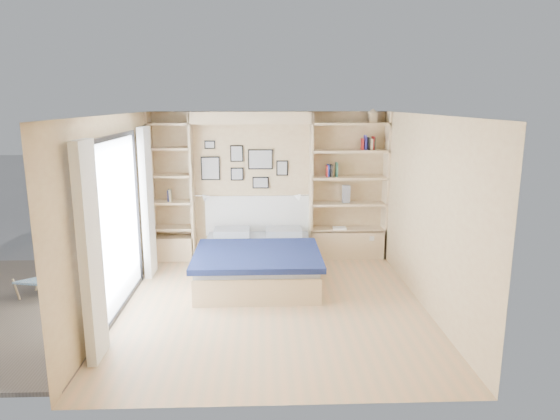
{
  "coord_description": "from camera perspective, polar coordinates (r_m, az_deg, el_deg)",
  "views": [
    {
      "loc": [
        -0.13,
        -6.23,
        2.66
      ],
      "look_at": [
        0.13,
        0.9,
        1.1
      ],
      "focal_mm": 32.0,
      "sensor_mm": 36.0,
      "label": 1
    }
  ],
  "objects": [
    {
      "name": "shelf_decor",
      "position": [
        8.46,
        7.13,
        5.85
      ],
      "size": [
        3.52,
        0.23,
        2.03
      ],
      "color": "#A51E1E",
      "rests_on": "ground"
    },
    {
      "name": "room_shell",
      "position": [
        7.92,
        -3.93,
        0.73
      ],
      "size": [
        4.5,
        4.5,
        4.5
      ],
      "color": "tan",
      "rests_on": "ground"
    },
    {
      "name": "reading_lamps",
      "position": [
        8.38,
        -3.25,
        1.55
      ],
      "size": [
        1.92,
        0.12,
        0.15
      ],
      "color": "silver",
      "rests_on": "ground"
    },
    {
      "name": "bed",
      "position": [
        7.65,
        -2.57,
        -5.82
      ],
      "size": [
        1.82,
        2.33,
        1.07
      ],
      "color": "tan",
      "rests_on": "ground"
    },
    {
      "name": "photo_gallery",
      "position": [
        8.53,
        -4.28,
        5.15
      ],
      "size": [
        1.48,
        0.02,
        0.82
      ],
      "color": "black",
      "rests_on": "ground"
    },
    {
      "name": "deck_chair",
      "position": [
        7.76,
        -25.32,
        -6.38
      ],
      "size": [
        0.56,
        0.77,
        0.7
      ],
      "rotation": [
        0.0,
        0.0,
        -0.22
      ],
      "color": "tan",
      "rests_on": "ground"
    },
    {
      "name": "ground",
      "position": [
        6.78,
        -0.87,
        -10.82
      ],
      "size": [
        4.5,
        4.5,
        0.0
      ],
      "primitive_type": "plane",
      "color": "tan",
      "rests_on": "ground"
    }
  ]
}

